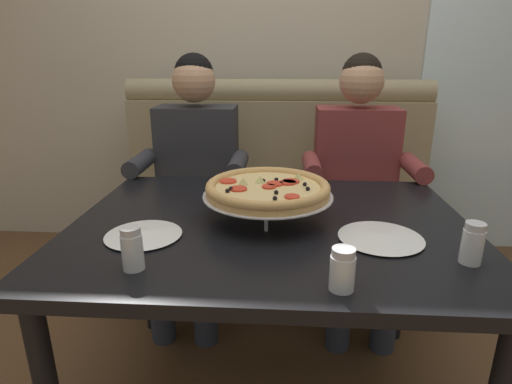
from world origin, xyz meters
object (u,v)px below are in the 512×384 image
at_px(dining_table, 270,244).
at_px(shaker_pepper_flakes, 133,252).
at_px(booth_bench, 275,213).
at_px(diner_right, 357,175).
at_px(pizza, 268,189).
at_px(patio_chair, 440,147).
at_px(diner_left, 194,172).
at_px(shaker_parmesan, 342,272).
at_px(plate_near_right, 143,233).
at_px(shaker_oregano, 472,246).
at_px(plate_near_left, 381,236).

height_order(dining_table, shaker_pepper_flakes, shaker_pepper_flakes).
bearing_deg(booth_bench, diner_right, -33.62).
height_order(pizza, shaker_pepper_flakes, pizza).
xyz_separation_m(shaker_pepper_flakes, patio_chair, (1.70, 2.60, -0.27)).
bearing_deg(diner_left, patio_chair, 41.69).
bearing_deg(diner_right, dining_table, -120.04).
bearing_deg(shaker_parmesan, plate_near_right, 155.08).
relative_size(booth_bench, patio_chair, 2.07).
height_order(diner_right, pizza, diner_right).
bearing_deg(diner_left, shaker_parmesan, -62.04).
distance_m(shaker_parmesan, shaker_pepper_flakes, 0.52).
xyz_separation_m(booth_bench, patio_chair, (1.36, 1.31, 0.13)).
bearing_deg(diner_left, plate_near_right, -88.59).
xyz_separation_m(booth_bench, shaker_parmesan, (0.18, -1.36, 0.39)).
bearing_deg(booth_bench, patio_chair, 43.74).
distance_m(dining_table, shaker_oregano, 0.60).
bearing_deg(diner_right, patio_chair, 58.49).
relative_size(booth_bench, shaker_pepper_flakes, 15.49).
relative_size(shaker_oregano, plate_near_left, 0.45).
xyz_separation_m(shaker_oregano, plate_near_left, (-0.20, 0.13, -0.04)).
height_order(plate_near_left, plate_near_right, same).
xyz_separation_m(dining_table, shaker_pepper_flakes, (-0.34, -0.33, 0.13)).
bearing_deg(diner_right, plate_near_left, -94.90).
bearing_deg(diner_right, shaker_oregano, -81.92).
bearing_deg(shaker_parmesan, shaker_pepper_flakes, 173.05).
bearing_deg(patio_chair, plate_near_left, -113.49).
bearing_deg(shaker_parmesan, diner_left, 117.96).
distance_m(pizza, plate_near_left, 0.39).
height_order(diner_left, plate_near_left, diner_left).
relative_size(diner_right, pizza, 2.96).
height_order(booth_bench, plate_near_left, booth_bench).
bearing_deg(diner_right, diner_left, 180.00).
bearing_deg(pizza, patio_chair, 58.26).
height_order(diner_left, plate_near_right, diner_left).
bearing_deg(plate_near_right, shaker_parmesan, -24.92).
bearing_deg(pizza, booth_bench, 89.27).
height_order(diner_left, shaker_pepper_flakes, diner_left).
height_order(shaker_oregano, plate_near_right, shaker_oregano).
xyz_separation_m(diner_right, shaker_pepper_flakes, (-0.74, -1.03, 0.08)).
xyz_separation_m(booth_bench, pizza, (-0.01, -0.92, 0.44)).
bearing_deg(diner_left, shaker_oregano, -45.09).
xyz_separation_m(pizza, shaker_oregano, (0.55, -0.28, -0.05)).
distance_m(dining_table, pizza, 0.19).
height_order(diner_right, plate_near_right, diner_right).
height_order(pizza, plate_near_left, pizza).
relative_size(dining_table, patio_chair, 1.51).
relative_size(booth_bench, diner_left, 1.40).
distance_m(pizza, shaker_oregano, 0.62).
relative_size(dining_table, diner_right, 1.02).
relative_size(diner_left, diner_right, 1.00).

